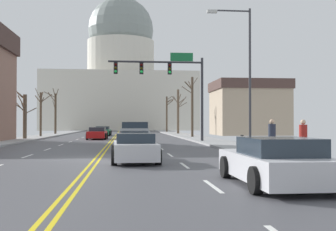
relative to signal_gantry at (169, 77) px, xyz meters
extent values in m
cube|color=#48484D|center=(-4.86, -15.23, -5.47)|extent=(14.00, 180.00, 0.06)
cube|color=yellow|center=(-4.98, -15.23, -5.43)|extent=(0.10, 176.40, 0.00)
cube|color=yellow|center=(-4.74, -15.23, -5.43)|extent=(0.10, 176.40, 0.00)
cube|color=silver|center=(-1.36, -23.73, -5.43)|extent=(0.12, 2.20, 0.00)
cube|color=silver|center=(-1.36, -18.53, -5.43)|extent=(0.12, 2.20, 0.00)
cube|color=silver|center=(-1.36, -13.33, -5.43)|extent=(0.12, 2.20, 0.00)
cube|color=silver|center=(-1.36, -8.13, -5.43)|extent=(0.12, 2.20, 0.00)
cube|color=silver|center=(-1.36, -2.93, -5.43)|extent=(0.12, 2.20, 0.00)
cube|color=silver|center=(-1.36, 2.27, -5.43)|extent=(0.12, 2.20, 0.00)
cube|color=silver|center=(-1.36, 7.47, -5.43)|extent=(0.12, 2.20, 0.00)
cube|color=silver|center=(-1.36, 12.67, -5.43)|extent=(0.12, 2.20, 0.00)
cube|color=silver|center=(-1.36, 17.87, -5.43)|extent=(0.12, 2.20, 0.00)
cube|color=silver|center=(-1.36, 23.07, -5.43)|extent=(0.12, 2.20, 0.00)
cube|color=silver|center=(-1.36, 28.27, -5.43)|extent=(0.12, 2.20, 0.00)
cube|color=silver|center=(-1.36, 33.47, -5.43)|extent=(0.12, 2.20, 0.00)
cube|color=silver|center=(-1.36, 38.67, -5.43)|extent=(0.12, 2.20, 0.00)
cube|color=silver|center=(-1.36, 43.87, -5.43)|extent=(0.12, 2.20, 0.00)
cube|color=silver|center=(-1.36, 49.07, -5.43)|extent=(0.12, 2.20, 0.00)
cube|color=silver|center=(-8.36, -13.33, -5.43)|extent=(0.12, 2.20, 0.00)
cube|color=silver|center=(-8.36, -8.13, -5.43)|extent=(0.12, 2.20, 0.00)
cube|color=silver|center=(-8.36, -2.93, -5.43)|extent=(0.12, 2.20, 0.00)
cube|color=silver|center=(-8.36, 2.27, -5.43)|extent=(0.12, 2.20, 0.00)
cube|color=silver|center=(-8.36, 7.47, -5.43)|extent=(0.12, 2.20, 0.00)
cube|color=silver|center=(-8.36, 12.67, -5.43)|extent=(0.12, 2.20, 0.00)
cube|color=silver|center=(-8.36, 17.87, -5.43)|extent=(0.12, 2.20, 0.00)
cube|color=silver|center=(-8.36, 23.07, -5.43)|extent=(0.12, 2.20, 0.00)
cube|color=silver|center=(-8.36, 28.27, -5.43)|extent=(0.12, 2.20, 0.00)
cube|color=silver|center=(-8.36, 33.47, -5.43)|extent=(0.12, 2.20, 0.00)
cube|color=silver|center=(-8.36, 38.67, -5.43)|extent=(0.12, 2.20, 0.00)
cube|color=silver|center=(-8.36, 43.87, -5.43)|extent=(0.12, 2.20, 0.00)
cube|color=silver|center=(-8.36, 49.07, -5.43)|extent=(0.12, 2.20, 0.00)
cube|color=#969696|center=(3.64, -15.23, -5.37)|extent=(3.00, 180.00, 0.14)
cylinder|color=#28282D|center=(2.74, 0.01, -1.83)|extent=(0.22, 0.22, 6.93)
cylinder|color=#28282D|center=(-1.16, 0.01, 1.24)|extent=(7.80, 0.16, 0.16)
cube|color=black|center=(0.01, 0.01, 0.68)|extent=(0.32, 0.28, 0.92)
sphere|color=#330504|center=(0.01, -0.15, 0.96)|extent=(0.22, 0.22, 0.22)
sphere|color=#332B05|center=(0.01, -0.15, 0.68)|extent=(0.22, 0.22, 0.22)
sphere|color=#19CC47|center=(0.01, -0.15, 0.40)|extent=(0.22, 0.22, 0.22)
cube|color=black|center=(-2.33, 0.01, 0.68)|extent=(0.32, 0.28, 0.92)
sphere|color=#330504|center=(-2.33, -0.15, 0.96)|extent=(0.22, 0.22, 0.22)
sphere|color=#332B05|center=(-2.33, -0.15, 0.68)|extent=(0.22, 0.22, 0.22)
sphere|color=#19CC47|center=(-2.33, -0.15, 0.40)|extent=(0.22, 0.22, 0.22)
cube|color=black|center=(-4.43, 0.01, 0.68)|extent=(0.32, 0.28, 0.92)
sphere|color=#330504|center=(-4.43, -0.15, 0.96)|extent=(0.22, 0.22, 0.22)
sphere|color=#332B05|center=(-4.43, -0.15, 0.68)|extent=(0.22, 0.22, 0.22)
sphere|color=#19CC47|center=(-4.43, -0.15, 0.40)|extent=(0.22, 0.22, 0.22)
cube|color=#146033|center=(1.03, 0.03, 1.69)|extent=(1.90, 0.06, 0.70)
cylinder|color=#333338|center=(3.34, -11.53, -1.34)|extent=(0.14, 0.14, 7.92)
cylinder|color=#333338|center=(2.27, -11.53, 2.47)|extent=(2.16, 0.09, 0.09)
cube|color=#B2B2AD|center=(1.19, -11.53, 2.40)|extent=(0.56, 0.24, 0.16)
cube|color=beige|center=(-4.86, 64.04, 0.99)|extent=(34.09, 20.93, 12.85)
cylinder|color=beige|center=(-4.86, 64.04, 11.44)|extent=(15.62, 15.62, 8.04)
sphere|color=gray|center=(-4.86, 64.04, 18.13)|extent=(15.28, 15.28, 15.28)
cube|color=#ADB2B7|center=(-2.93, -3.61, -4.81)|extent=(2.21, 5.31, 0.82)
cube|color=#1E2833|center=(-2.91, -2.87, -4.07)|extent=(1.95, 1.84, 0.66)
cube|color=#ADB2B7|center=(-3.00, -6.17, -4.29)|extent=(1.90, 0.15, 0.22)
cylinder|color=black|center=(-3.92, -2.00, -5.04)|extent=(0.30, 0.81, 0.80)
cylinder|color=black|center=(-1.85, -2.06, -5.04)|extent=(0.30, 0.81, 0.80)
cylinder|color=black|center=(-4.00, -5.15, -5.04)|extent=(0.30, 0.81, 0.80)
cylinder|color=black|center=(-1.94, -5.21, -5.04)|extent=(0.30, 0.81, 0.80)
cube|color=black|center=(-3.14, -9.44, -5.00)|extent=(1.91, 4.67, 0.56)
cube|color=#232D38|center=(-3.13, -9.72, -4.51)|extent=(1.61, 2.33, 0.42)
cylinder|color=black|center=(-4.06, -8.04, -5.12)|extent=(0.24, 0.65, 0.64)
cylinder|color=black|center=(-2.32, -7.98, -5.12)|extent=(0.24, 0.65, 0.64)
cylinder|color=black|center=(-3.96, -10.89, -5.12)|extent=(0.24, 0.65, 0.64)
cylinder|color=black|center=(-2.22, -10.83, -5.12)|extent=(0.24, 0.65, 0.64)
cube|color=silver|center=(-3.21, -16.82, -4.95)|extent=(1.83, 4.45, 0.65)
cube|color=#232D38|center=(-3.21, -17.11, -4.43)|extent=(1.55, 1.97, 0.38)
cylinder|color=black|center=(-4.11, -15.48, -5.12)|extent=(0.24, 0.65, 0.64)
cylinder|color=black|center=(-2.41, -15.43, -5.12)|extent=(0.24, 0.65, 0.64)
cylinder|color=black|center=(-4.02, -18.21, -5.12)|extent=(0.24, 0.65, 0.64)
cylinder|color=black|center=(-2.32, -18.16, -5.12)|extent=(0.24, 0.65, 0.64)
cube|color=silver|center=(0.29, -23.62, -4.95)|extent=(1.88, 4.62, 0.64)
cube|color=#232D38|center=(0.29, -24.04, -4.41)|extent=(1.65, 2.13, 0.44)
cylinder|color=black|center=(-0.65, -22.19, -5.12)|extent=(0.22, 0.64, 0.64)
cylinder|color=black|center=(1.23, -22.19, -5.12)|extent=(0.22, 0.64, 0.64)
cylinder|color=black|center=(-0.65, -25.05, -5.12)|extent=(0.22, 0.64, 0.64)
cylinder|color=black|center=(1.23, -25.05, -5.12)|extent=(0.22, 0.64, 0.64)
cube|color=#B71414|center=(-6.43, 7.70, -4.96)|extent=(1.77, 4.55, 0.63)
cube|color=#232D38|center=(-6.43, 7.95, -4.45)|extent=(1.53, 2.12, 0.40)
cylinder|color=black|center=(-5.60, 6.28, -5.12)|extent=(0.23, 0.64, 0.64)
cylinder|color=black|center=(-7.30, 6.31, -5.12)|extent=(0.23, 0.64, 0.64)
cylinder|color=black|center=(-5.56, 9.09, -5.12)|extent=(0.23, 0.64, 0.64)
cylinder|color=black|center=(-7.26, 9.12, -5.12)|extent=(0.23, 0.64, 0.64)
cube|color=#1E7247|center=(-6.52, 18.95, -4.96)|extent=(1.92, 4.67, 0.63)
cube|color=#232D38|center=(-6.52, 19.06, -4.44)|extent=(1.63, 2.01, 0.41)
cylinder|color=black|center=(-5.66, 17.50, -5.12)|extent=(0.24, 0.65, 0.64)
cylinder|color=black|center=(-7.46, 17.55, -5.12)|extent=(0.24, 0.65, 0.64)
cylinder|color=black|center=(-5.59, 20.36, -5.12)|extent=(0.24, 0.65, 0.64)
cylinder|color=black|center=(-7.38, 20.41, -5.12)|extent=(0.24, 0.65, 0.64)
cube|color=tan|center=(12.97, 20.67, -2.42)|extent=(9.21, 8.22, 6.02)
cube|color=#47332D|center=(12.97, 20.67, 1.22)|extent=(9.57, 8.55, 1.26)
cylinder|color=#4C3D2D|center=(3.51, 10.01, -2.08)|extent=(0.26, 0.26, 6.43)
cylinder|color=#4C3D2D|center=(3.03, 9.41, 0.14)|extent=(1.09, 1.32, 0.83)
cylinder|color=#4C3D2D|center=(3.36, 10.37, 0.25)|extent=(0.40, 0.80, 1.02)
cylinder|color=#4C3D2D|center=(3.01, 10.45, -0.23)|extent=(1.08, 0.96, 0.90)
cylinder|color=#4C3D2D|center=(3.60, 10.41, -0.46)|extent=(0.26, 0.86, 1.18)
cylinder|color=#4C3D2D|center=(3.86, 10.37, 0.68)|extent=(0.77, 0.79, 1.00)
cylinder|color=#4C3D2D|center=(-13.15, 13.71, -2.83)|extent=(0.24, 0.24, 4.93)
cylinder|color=#4C3D2D|center=(-13.13, 14.17, -0.72)|extent=(0.16, 1.00, 0.98)
cylinder|color=#4C3D2D|center=(-13.20, 14.22, -1.15)|extent=(0.16, 1.08, 1.55)
cylinder|color=#4C3D2D|center=(-13.06, 14.06, -1.34)|extent=(0.30, 0.78, 0.90)
cylinder|color=#4C3D2D|center=(-12.55, 13.75, -1.04)|extent=(1.26, 0.17, 1.00)
cylinder|color=#4C3D2D|center=(-13.32, 13.05, -0.61)|extent=(0.40, 1.37, 1.18)
cylinder|color=#4C3D2D|center=(-13.58, 14.30, -1.12)|extent=(0.96, 1.27, 0.97)
cylinder|color=brown|center=(3.71, 23.92, -2.19)|extent=(0.33, 0.33, 6.20)
cylinder|color=brown|center=(3.43, 24.29, -0.61)|extent=(0.65, 0.84, 1.24)
cylinder|color=brown|center=(4.20, 24.19, -0.73)|extent=(1.06, 0.65, 0.80)
cylinder|color=brown|center=(3.95, 24.29, -0.30)|extent=(0.62, 0.88, 1.32)
cylinder|color=brown|center=(3.32, 24.17, -0.51)|extent=(0.88, 0.63, 1.02)
cylinder|color=brown|center=(4.35, 24.03, -1.27)|extent=(1.35, 0.31, 0.84)
cylinder|color=brown|center=(4.29, 23.90, -0.83)|extent=(1.25, 0.14, 1.53)
cylinder|color=brown|center=(-13.16, 6.41, -3.20)|extent=(0.36, 0.36, 4.19)
cylinder|color=brown|center=(-12.70, 6.77, -2.64)|extent=(1.00, 0.82, 0.65)
cylinder|color=brown|center=(-13.56, 6.75, -1.79)|extent=(0.94, 0.81, 1.31)
cylinder|color=brown|center=(-13.14, 5.72, -2.39)|extent=(0.11, 1.42, 0.91)
cylinder|color=brown|center=(-13.55, 6.56, -1.26)|extent=(0.89, 0.43, 0.75)
cylinder|color=brown|center=(-13.67, 6.63, -2.28)|extent=(1.12, 0.54, 1.14)
cylinder|color=brown|center=(-13.61, 6.29, -1.07)|extent=(0.97, 0.31, 0.84)
cylinder|color=brown|center=(-13.56, 5.88, -2.31)|extent=(0.90, 1.14, 0.80)
cylinder|color=#4C3D2D|center=(3.28, 35.97, -2.31)|extent=(0.29, 0.29, 5.98)
cylinder|color=#4C3D2D|center=(3.66, 35.57, 0.38)|extent=(0.86, 0.87, 0.64)
cylinder|color=#4C3D2D|center=(3.92, 36.35, -0.25)|extent=(1.39, 0.89, 1.31)
cylinder|color=#4C3D2D|center=(3.20, 35.47, -0.05)|extent=(0.29, 1.07, 0.61)
cylinder|color=#4C3D2D|center=(3.73, 36.02, -0.02)|extent=(0.96, 0.22, 0.54)
cylinder|color=#4C3D2D|center=(3.80, 35.83, -0.39)|extent=(1.14, 0.39, 0.98)
cylinder|color=#4C3D2D|center=(3.77, 36.20, -0.08)|extent=(1.06, 0.56, 0.76)
cylinder|color=#4C3D2D|center=(-13.29, 24.30, -2.52)|extent=(0.31, 0.31, 5.54)
cylinder|color=#4C3D2D|center=(-13.40, 23.89, 0.28)|extent=(0.32, 0.91, 1.30)
cylinder|color=#4C3D2D|center=(-14.04, 24.17, 0.08)|extent=(1.55, 0.35, 0.84)
cylinder|color=#4C3D2D|center=(-13.00, 23.65, 0.20)|extent=(0.69, 1.41, 1.19)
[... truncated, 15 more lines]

